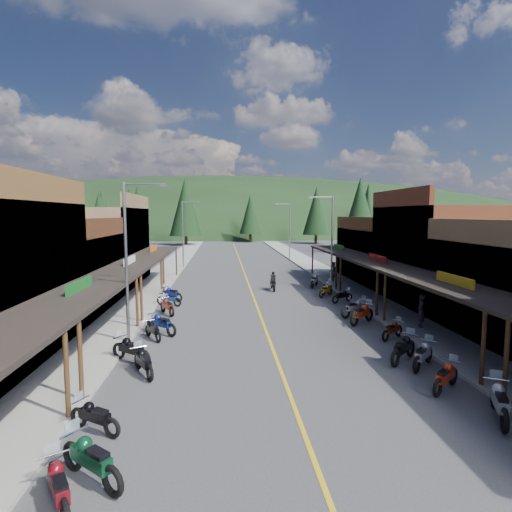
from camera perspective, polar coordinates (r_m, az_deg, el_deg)
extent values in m
plane|color=#38383A|center=(26.82, 0.40, -7.93)|extent=(220.00, 220.00, 0.00)
cube|color=gold|center=(46.43, -1.82, -1.98)|extent=(0.15, 90.00, 0.01)
cube|color=gray|center=(46.80, -12.52, -1.98)|extent=(3.40, 94.00, 0.15)
cube|color=gray|center=(47.66, 8.69, -1.76)|extent=(3.40, 94.00, 0.15)
cylinder|color=#472D19|center=(14.14, -25.42, -15.10)|extent=(0.16, 0.16, 3.00)
cube|color=brown|center=(19.78, -27.97, -1.54)|extent=(0.30, 10.20, 8.20)
cube|color=black|center=(19.42, -23.86, -4.76)|extent=(3.20, 10.20, 0.18)
cylinder|color=#472D19|center=(15.20, -23.79, -13.55)|extent=(0.16, 0.16, 3.00)
cylinder|color=#472D19|center=(23.57, -16.64, -6.39)|extent=(0.16, 0.16, 3.00)
cube|color=#14591E|center=(19.39, -23.88, -4.18)|extent=(0.12, 3.00, 0.70)
cube|color=#3F2111|center=(30.24, -27.40, -2.19)|extent=(8.00, 9.00, 5.00)
cube|color=#3F2111|center=(28.90, -20.39, -1.04)|extent=(0.30, 9.00, 6.20)
cube|color=black|center=(28.56, -17.58, -1.23)|extent=(3.20, 9.00, 0.18)
cylinder|color=#472D19|center=(24.72, -16.07, -5.80)|extent=(0.16, 0.16, 3.00)
cylinder|color=#472D19|center=(32.28, -13.37, -2.99)|extent=(0.16, 0.16, 3.00)
cube|color=silver|center=(28.53, -17.60, -0.83)|extent=(0.12, 3.00, 0.70)
cube|color=brown|center=(39.12, -22.08, 1.23)|extent=(8.00, 10.20, 7.00)
cube|color=brown|center=(38.11, -16.58, 2.21)|extent=(0.30, 10.20, 8.20)
cube|color=black|center=(37.92, -14.39, 0.59)|extent=(3.20, 10.20, 0.18)
cylinder|color=#472D19|center=(33.45, -13.06, -2.67)|extent=(0.16, 0.16, 3.00)
cylinder|color=#472D19|center=(42.30, -11.32, -0.84)|extent=(0.16, 0.16, 3.00)
cube|color=#CC590C|center=(37.90, -14.39, 0.89)|extent=(0.12, 3.00, 0.70)
cylinder|color=#472D19|center=(16.36, 32.12, -12.57)|extent=(0.16, 0.16, 3.00)
cube|color=brown|center=(22.19, 29.65, -3.49)|extent=(0.30, 10.20, 6.20)
cube|color=black|center=(21.42, 26.43, -3.91)|extent=(3.20, 10.20, 0.18)
cylinder|color=#472D19|center=(17.28, 29.70, -11.47)|extent=(0.16, 0.16, 3.00)
cylinder|color=#472D19|center=(24.96, 17.92, -5.74)|extent=(0.16, 0.16, 3.00)
cube|color=gold|center=(21.39, 26.45, -3.38)|extent=(0.12, 3.00, 0.70)
cube|color=#562B19|center=(32.23, 25.74, 0.15)|extent=(8.00, 9.00, 7.00)
cube|color=#562B19|center=(30.41, 19.52, 1.22)|extent=(0.30, 9.00, 8.20)
cube|color=black|center=(29.95, 16.92, -0.88)|extent=(3.20, 9.00, 0.18)
cylinder|color=#472D19|center=(26.05, 16.91, -5.23)|extent=(0.16, 0.16, 3.00)
cylinder|color=#472D19|center=(33.31, 11.96, -2.68)|extent=(0.16, 0.16, 3.00)
cube|color=#B2140F|center=(29.93, 16.93, -0.50)|extent=(0.12, 3.00, 0.70)
cube|color=#4C2D16|center=(40.85, 18.86, 0.12)|extent=(8.00, 10.20, 5.00)
cube|color=#4C2D16|center=(39.41, 13.75, 0.95)|extent=(0.30, 10.20, 6.20)
cube|color=black|center=(38.98, 11.72, 0.79)|extent=(3.20, 10.20, 0.18)
cylinder|color=#472D19|center=(34.45, 11.39, -2.39)|extent=(0.16, 0.16, 3.00)
cylinder|color=#472D19|center=(43.09, 8.07, -0.66)|extent=(0.16, 0.16, 3.00)
cube|color=#14591E|center=(38.96, 11.73, 1.08)|extent=(0.12, 3.00, 0.70)
cylinder|color=gray|center=(20.63, -18.05, -1.13)|extent=(0.16, 0.16, 8.00)
cylinder|color=gray|center=(20.33, -15.63, 9.86)|extent=(2.00, 0.10, 0.10)
cube|color=gray|center=(20.18, -13.08, 9.81)|extent=(0.35, 0.18, 0.12)
cylinder|color=gray|center=(48.22, -10.42, 2.98)|extent=(0.16, 0.16, 8.00)
cylinder|color=gray|center=(48.09, -9.32, 7.64)|extent=(2.00, 0.10, 0.10)
cube|color=gray|center=(48.03, -8.24, 7.60)|extent=(0.35, 0.18, 0.12)
cylinder|color=gray|center=(35.30, 10.78, 1.91)|extent=(0.16, 0.16, 8.00)
cylinder|color=gray|center=(34.99, 9.31, 8.29)|extent=(2.00, 0.10, 0.10)
cube|color=gray|center=(34.78, 7.86, 8.24)|extent=(0.35, 0.18, 0.12)
cylinder|color=gray|center=(56.77, 4.83, 3.50)|extent=(0.16, 0.16, 8.00)
cylinder|color=gray|center=(56.58, 3.86, 7.45)|extent=(2.00, 0.10, 0.10)
cube|color=gray|center=(56.45, 2.95, 7.41)|extent=(0.35, 0.18, 0.12)
ellipsoid|color=black|center=(161.07, -3.93, 3.69)|extent=(310.00, 140.00, 60.00)
cylinder|color=black|center=(95.80, -27.91, 2.04)|extent=(0.60, 0.60, 2.00)
cone|color=black|center=(95.65, -28.07, 5.33)|extent=(5.04, 5.04, 9.00)
cylinder|color=black|center=(98.49, -17.47, 2.55)|extent=(0.60, 0.60, 2.00)
cone|color=black|center=(98.34, -17.58, 6.19)|extent=(5.88, 5.88, 10.50)
cylinder|color=black|center=(84.45, -9.96, 2.21)|extent=(0.60, 0.60, 2.00)
cone|color=black|center=(84.29, -10.04, 6.96)|extent=(6.72, 6.72, 12.00)
cylinder|color=black|center=(92.30, -0.81, 2.61)|extent=(0.60, 0.60, 2.00)
cone|color=black|center=(92.14, -0.81, 6.03)|extent=(5.04, 5.04, 9.00)
cylinder|color=black|center=(88.47, 8.56, 2.40)|extent=(0.60, 0.60, 2.00)
cone|color=black|center=(88.30, 8.62, 6.45)|extent=(5.88, 5.88, 10.50)
cylinder|color=black|center=(104.59, 15.60, 2.79)|extent=(0.60, 0.60, 2.00)
cone|color=black|center=(104.46, 15.71, 6.63)|extent=(6.72, 6.72, 12.00)
cylinder|color=black|center=(102.24, 23.49, 2.45)|extent=(0.60, 0.60, 2.00)
cone|color=black|center=(102.10, 23.62, 5.53)|extent=(5.04, 5.04, 9.00)
cylinder|color=black|center=(106.29, -20.97, 2.66)|extent=(0.60, 0.60, 2.00)
cone|color=black|center=(106.15, -21.10, 6.03)|extent=(5.88, 5.88, 10.50)
cylinder|color=black|center=(69.01, -21.29, 1.06)|extent=(0.60, 0.60, 2.00)
cone|color=black|center=(68.79, -21.45, 5.21)|extent=(4.48, 4.48, 8.00)
cylinder|color=black|center=(75.86, 15.59, 1.66)|extent=(0.60, 0.60, 2.00)
cone|color=black|center=(75.66, 15.70, 5.74)|extent=(4.93, 4.93, 8.80)
cylinder|color=black|center=(77.71, -16.37, 1.73)|extent=(0.60, 0.60, 2.00)
cone|color=black|center=(77.52, -16.50, 6.01)|extent=(5.38, 5.38, 9.60)
cylinder|color=black|center=(67.94, 14.47, 1.20)|extent=(0.60, 0.60, 2.00)
cone|color=black|center=(67.72, 14.60, 6.44)|extent=(5.82, 5.82, 10.40)
imported|color=#281E2E|center=(24.31, 22.49, -7.23)|extent=(0.63, 0.78, 1.87)
imported|color=brown|center=(38.42, 10.92, -2.18)|extent=(1.02, 0.89, 1.82)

